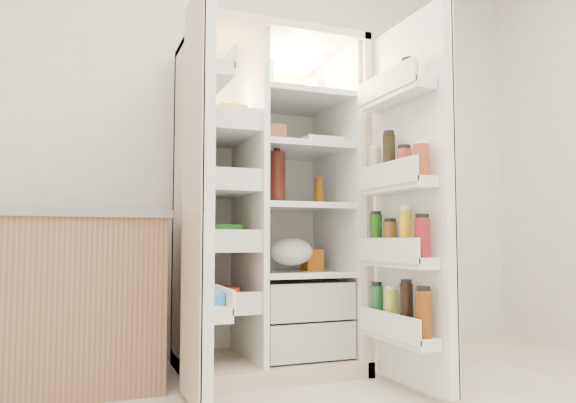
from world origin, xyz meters
name	(u,v)px	position (x,y,z in m)	size (l,w,h in m)	color
wall_back	(245,135)	(0.00, 2.00, 1.35)	(4.00, 0.02, 2.70)	white
refrigerator	(267,232)	(0.03, 1.65, 0.74)	(0.92, 0.70, 1.80)	beige
freezer_door	(199,194)	(-0.49, 1.05, 0.89)	(0.15, 0.40, 1.72)	white
fridge_door	(409,204)	(0.50, 0.96, 0.87)	(0.17, 0.58, 1.72)	white
kitchen_counter	(36,300)	(-1.13, 1.60, 0.42)	(1.15, 0.61, 0.84)	#976E4B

